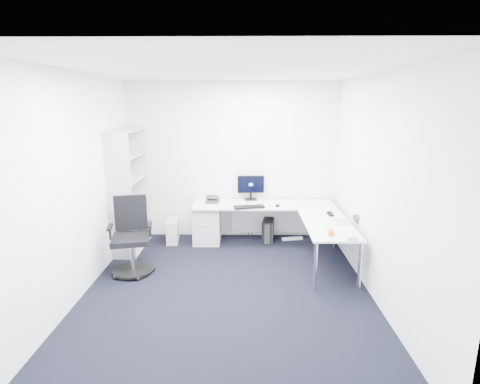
{
  "coord_description": "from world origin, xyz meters",
  "views": [
    {
      "loc": [
        0.22,
        -4.33,
        2.34
      ],
      "look_at": [
        0.15,
        1.05,
        1.05
      ],
      "focal_mm": 28.0,
      "sensor_mm": 36.0,
      "label": 1
    }
  ],
  "objects_px": {
    "l_desk": "(265,230)",
    "laptop": "(344,215)",
    "bookshelf": "(129,191)",
    "task_chair": "(131,237)",
    "monitor": "(251,187)"
  },
  "relations": [
    {
      "from": "bookshelf",
      "to": "l_desk",
      "type": "bearing_deg",
      "value": -1.32
    },
    {
      "from": "l_desk",
      "to": "monitor",
      "type": "relative_size",
      "value": 5.07
    },
    {
      "from": "l_desk",
      "to": "task_chair",
      "type": "bearing_deg",
      "value": -155.18
    },
    {
      "from": "l_desk",
      "to": "laptop",
      "type": "bearing_deg",
      "value": -31.22
    },
    {
      "from": "bookshelf",
      "to": "laptop",
      "type": "distance_m",
      "value": 3.32
    },
    {
      "from": "l_desk",
      "to": "task_chair",
      "type": "height_order",
      "value": "task_chair"
    },
    {
      "from": "monitor",
      "to": "laptop",
      "type": "xyz_separation_m",
      "value": [
        1.29,
        -1.24,
        -0.11
      ]
    },
    {
      "from": "l_desk",
      "to": "task_chair",
      "type": "relative_size",
      "value": 2.19
    },
    {
      "from": "l_desk",
      "to": "bookshelf",
      "type": "xyz_separation_m",
      "value": [
        -2.17,
        0.05,
        0.63
      ]
    },
    {
      "from": "l_desk",
      "to": "laptop",
      "type": "height_order",
      "value": "laptop"
    },
    {
      "from": "l_desk",
      "to": "laptop",
      "type": "xyz_separation_m",
      "value": [
        1.07,
        -0.65,
        0.45
      ]
    },
    {
      "from": "l_desk",
      "to": "bookshelf",
      "type": "distance_m",
      "value": 2.27
    },
    {
      "from": "bookshelf",
      "to": "monitor",
      "type": "bearing_deg",
      "value": 15.59
    },
    {
      "from": "l_desk",
      "to": "laptop",
      "type": "relative_size",
      "value": 7.37
    },
    {
      "from": "task_chair",
      "to": "laptop",
      "type": "relative_size",
      "value": 3.37
    }
  ]
}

